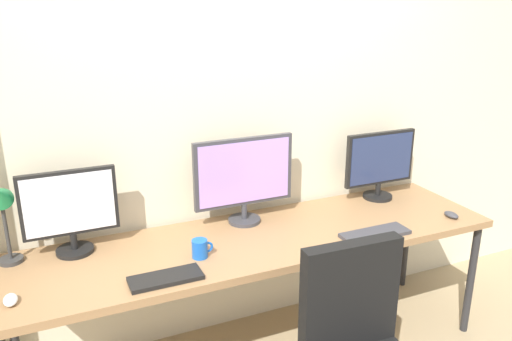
{
  "coord_description": "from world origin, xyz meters",
  "views": [
    {
      "loc": [
        -1.0,
        -1.62,
        1.92
      ],
      "look_at": [
        0.0,
        0.65,
        1.09
      ],
      "focal_mm": 36.12,
      "sensor_mm": 36.0,
      "label": 1
    }
  ],
  "objects_px": {
    "desk_lamp": "(2,209)",
    "keyboard_right": "(375,234)",
    "monitor_right": "(380,163)",
    "keyboard_left": "(166,278)",
    "monitor_left": "(70,209)",
    "mouse_left_side": "(451,215)",
    "mouse_right_side": "(10,300)",
    "monitor_center": "(244,176)",
    "coffee_mug": "(200,249)",
    "desk": "(260,245)"
  },
  "relations": [
    {
      "from": "keyboard_right",
      "to": "coffee_mug",
      "type": "distance_m",
      "value": 0.92
    },
    {
      "from": "mouse_left_side",
      "to": "coffee_mug",
      "type": "xyz_separation_m",
      "value": [
        -1.45,
        0.12,
        0.03
      ]
    },
    {
      "from": "desk_lamp",
      "to": "mouse_right_side",
      "type": "xyz_separation_m",
      "value": [
        0.0,
        -0.36,
        -0.26
      ]
    },
    {
      "from": "desk",
      "to": "monitor_center",
      "type": "height_order",
      "value": "monitor_center"
    },
    {
      "from": "mouse_right_side",
      "to": "coffee_mug",
      "type": "relative_size",
      "value": 0.91
    },
    {
      "from": "monitor_right",
      "to": "keyboard_right",
      "type": "distance_m",
      "value": 0.6
    },
    {
      "from": "keyboard_left",
      "to": "coffee_mug",
      "type": "bearing_deg",
      "value": 34.55
    },
    {
      "from": "mouse_left_side",
      "to": "keyboard_left",
      "type": "bearing_deg",
      "value": -179.32
    },
    {
      "from": "monitor_center",
      "to": "keyboard_right",
      "type": "height_order",
      "value": "monitor_center"
    },
    {
      "from": "coffee_mug",
      "to": "monitor_left",
      "type": "bearing_deg",
      "value": 151.33
    },
    {
      "from": "monitor_left",
      "to": "mouse_left_side",
      "type": "height_order",
      "value": "monitor_left"
    },
    {
      "from": "desk",
      "to": "coffee_mug",
      "type": "xyz_separation_m",
      "value": [
        -0.35,
        -0.09,
        0.09
      ]
    },
    {
      "from": "keyboard_left",
      "to": "keyboard_right",
      "type": "distance_m",
      "value": 1.12
    },
    {
      "from": "desk",
      "to": "mouse_right_side",
      "type": "relative_size",
      "value": 26.78
    },
    {
      "from": "monitor_left",
      "to": "desk",
      "type": "bearing_deg",
      "value": -13.27
    },
    {
      "from": "mouse_right_side",
      "to": "desk_lamp",
      "type": "bearing_deg",
      "value": 90.13
    },
    {
      "from": "monitor_right",
      "to": "keyboard_right",
      "type": "relative_size",
      "value": 1.26
    },
    {
      "from": "keyboard_right",
      "to": "coffee_mug",
      "type": "height_order",
      "value": "coffee_mug"
    },
    {
      "from": "mouse_left_side",
      "to": "mouse_right_side",
      "type": "bearing_deg",
      "value": 178.56
    },
    {
      "from": "desk_lamp",
      "to": "keyboard_right",
      "type": "height_order",
      "value": "desk_lamp"
    },
    {
      "from": "monitor_left",
      "to": "keyboard_right",
      "type": "relative_size",
      "value": 1.19
    },
    {
      "from": "monitor_left",
      "to": "monitor_right",
      "type": "distance_m",
      "value": 1.8
    },
    {
      "from": "monitor_left",
      "to": "coffee_mug",
      "type": "relative_size",
      "value": 4.22
    },
    {
      "from": "mouse_left_side",
      "to": "keyboard_right",
      "type": "bearing_deg",
      "value": -177.91
    },
    {
      "from": "monitor_left",
      "to": "coffee_mug",
      "type": "bearing_deg",
      "value": -28.67
    },
    {
      "from": "monitor_right",
      "to": "keyboard_left",
      "type": "xyz_separation_m",
      "value": [
        -1.46,
        -0.44,
        -0.22
      ]
    },
    {
      "from": "coffee_mug",
      "to": "keyboard_left",
      "type": "bearing_deg",
      "value": -145.45
    },
    {
      "from": "monitor_center",
      "to": "keyboard_left",
      "type": "xyz_separation_m",
      "value": [
        -0.56,
        -0.44,
        -0.26
      ]
    },
    {
      "from": "desk_lamp",
      "to": "mouse_left_side",
      "type": "height_order",
      "value": "desk_lamp"
    },
    {
      "from": "desk_lamp",
      "to": "monitor_right",
      "type": "bearing_deg",
      "value": 0.22
    },
    {
      "from": "monitor_right",
      "to": "keyboard_left",
      "type": "height_order",
      "value": "monitor_right"
    },
    {
      "from": "monitor_center",
      "to": "mouse_right_side",
      "type": "distance_m",
      "value": 1.27
    },
    {
      "from": "monitor_left",
      "to": "mouse_right_side",
      "type": "xyz_separation_m",
      "value": [
        -0.28,
        -0.37,
        -0.21
      ]
    },
    {
      "from": "monitor_center",
      "to": "mouse_left_side",
      "type": "xyz_separation_m",
      "value": [
        1.1,
        -0.42,
        -0.25
      ]
    },
    {
      "from": "monitor_center",
      "to": "mouse_right_side",
      "type": "xyz_separation_m",
      "value": [
        -1.18,
        -0.37,
        -0.25
      ]
    },
    {
      "from": "monitor_left",
      "to": "mouse_left_side",
      "type": "relative_size",
      "value": 4.66
    },
    {
      "from": "keyboard_left",
      "to": "mouse_right_side",
      "type": "distance_m",
      "value": 0.63
    },
    {
      "from": "desk",
      "to": "keyboard_right",
      "type": "relative_size",
      "value": 6.85
    },
    {
      "from": "monitor_center",
      "to": "mouse_left_side",
      "type": "bearing_deg",
      "value": -21.05
    },
    {
      "from": "monitor_center",
      "to": "keyboard_right",
      "type": "distance_m",
      "value": 0.76
    },
    {
      "from": "keyboard_left",
      "to": "mouse_left_side",
      "type": "xyz_separation_m",
      "value": [
        1.66,
        0.02,
        0.01
      ]
    },
    {
      "from": "monitor_left",
      "to": "monitor_center",
      "type": "height_order",
      "value": "monitor_center"
    },
    {
      "from": "monitor_right",
      "to": "keyboard_right",
      "type": "height_order",
      "value": "monitor_right"
    },
    {
      "from": "keyboard_left",
      "to": "mouse_right_side",
      "type": "height_order",
      "value": "mouse_right_side"
    },
    {
      "from": "monitor_center",
      "to": "coffee_mug",
      "type": "xyz_separation_m",
      "value": [
        -0.35,
        -0.3,
        -0.22
      ]
    },
    {
      "from": "mouse_left_side",
      "to": "coffee_mug",
      "type": "relative_size",
      "value": 0.91
    },
    {
      "from": "desk",
      "to": "mouse_right_side",
      "type": "bearing_deg",
      "value": -172.64
    },
    {
      "from": "monitor_left",
      "to": "monitor_right",
      "type": "bearing_deg",
      "value": 0.0
    },
    {
      "from": "desk_lamp",
      "to": "keyboard_right",
      "type": "bearing_deg",
      "value": -13.97
    },
    {
      "from": "mouse_left_side",
      "to": "monitor_left",
      "type": "bearing_deg",
      "value": 168.06
    }
  ]
}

